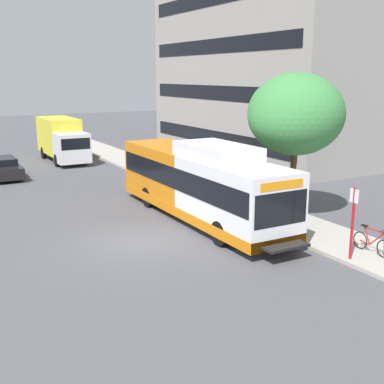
% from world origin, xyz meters
% --- Properties ---
extents(ground_plane, '(120.00, 120.00, 0.00)m').
position_xyz_m(ground_plane, '(0.00, 8.00, 0.00)').
color(ground_plane, '#4C4C51').
extents(sidewalk_curb, '(3.00, 56.00, 0.14)m').
position_xyz_m(sidewalk_curb, '(7.00, 6.00, 0.07)').
color(sidewalk_curb, '#A8A399').
rests_on(sidewalk_curb, ground).
extents(transit_bus, '(2.58, 12.25, 3.65)m').
position_xyz_m(transit_bus, '(3.90, 1.58, 1.70)').
color(transit_bus, white).
rests_on(transit_bus, ground).
extents(bus_stop_sign_pole, '(0.10, 0.36, 2.60)m').
position_xyz_m(bus_stop_sign_pole, '(5.81, -5.71, 1.65)').
color(bus_stop_sign_pole, red).
rests_on(bus_stop_sign_pole, sidewalk_curb).
extents(bicycle_parked, '(0.52, 1.76, 1.02)m').
position_xyz_m(bicycle_parked, '(6.94, -5.67, 0.56)').
color(bicycle_parked, black).
rests_on(bicycle_parked, sidewalk_curb).
extents(street_tree_near_stop, '(4.29, 4.29, 6.49)m').
position_xyz_m(street_tree_near_stop, '(7.66, -0.34, 4.80)').
color(street_tree_near_stop, '#4C3823').
rests_on(street_tree_near_stop, sidewalk_curb).
extents(parked_car_far_lane, '(1.80, 4.50, 1.33)m').
position_xyz_m(parked_car_far_lane, '(-2.38, 16.01, 0.66)').
color(parked_car_far_lane, black).
rests_on(parked_car_far_lane, ground).
extents(box_truck_background, '(2.32, 7.01, 3.25)m').
position_xyz_m(box_truck_background, '(2.71, 20.65, 1.74)').
color(box_truck_background, silver).
rests_on(box_truck_background, ground).
extents(lattice_comm_tower, '(1.10, 1.10, 30.22)m').
position_xyz_m(lattice_comm_tower, '(19.69, 33.49, 10.09)').
color(lattice_comm_tower, '#B7B7BC').
rests_on(lattice_comm_tower, ground).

